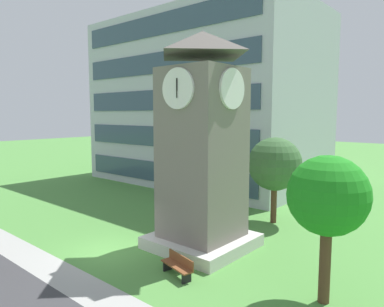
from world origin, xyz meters
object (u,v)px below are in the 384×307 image
at_px(tree_near_tower, 275,164).
at_px(tree_by_building, 328,197).
at_px(clock_tower, 202,154).
at_px(park_bench, 178,265).

bearing_deg(tree_near_tower, tree_by_building, -51.30).
xyz_separation_m(clock_tower, park_bench, (1.34, -3.24, -4.37)).
height_order(park_bench, tree_by_building, tree_by_building).
bearing_deg(park_bench, tree_near_tower, 93.34).
relative_size(park_bench, tree_near_tower, 0.35).
height_order(tree_near_tower, tree_by_building, tree_near_tower).
bearing_deg(tree_near_tower, clock_tower, -97.36).
bearing_deg(clock_tower, tree_near_tower, 82.64).
distance_m(clock_tower, tree_near_tower, 6.30).
relative_size(tree_near_tower, tree_by_building, 1.00).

